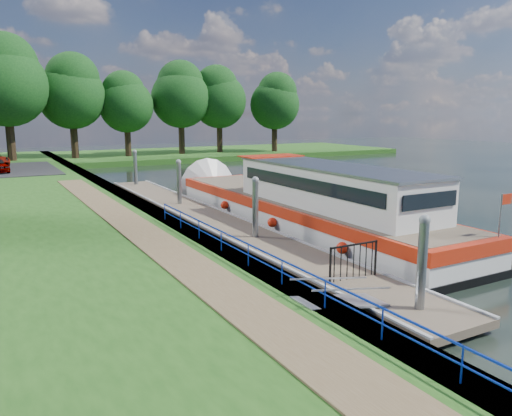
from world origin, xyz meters
TOP-DOWN VIEW (x-y plane):
  - ground at (0.00, 0.00)m, footprint 160.00×160.00m
  - bank_edge at (-2.55, 15.00)m, footprint 1.10×90.00m
  - far_bank at (12.00, 52.00)m, footprint 60.00×18.00m
  - footpath at (-4.40, 8.00)m, footprint 1.60×40.00m
  - blue_fence at (-2.75, 3.00)m, footprint 0.04×18.04m
  - pontoon at (0.00, 13.00)m, footprint 2.50×30.00m
  - mooring_piles at (0.00, 13.00)m, footprint 0.30×27.30m
  - gangway at (-1.85, 0.50)m, footprint 2.58×1.00m
  - gate_panel at (-0.00, 2.20)m, footprint 1.85×0.05m
  - barge at (3.60, 11.00)m, footprint 4.36×21.15m
  - horizon_trees at (-1.61, 48.68)m, footprint 54.38×10.03m

SIDE VIEW (x-z plane):
  - ground at x=0.00m, z-range 0.00..0.00m
  - pontoon at x=0.00m, z-range -0.10..0.46m
  - far_bank at x=12.00m, z-range 0.00..0.60m
  - bank_edge at x=-2.55m, z-range 0.00..0.78m
  - gangway at x=-1.85m, z-range 0.16..1.09m
  - footpath at x=-4.40m, z-range 0.78..0.83m
  - barge at x=3.60m, z-range -1.30..3.48m
  - gate_panel at x=0.00m, z-range 0.57..1.72m
  - mooring_piles at x=0.00m, z-range -0.50..3.05m
  - blue_fence at x=-2.75m, z-range 0.95..1.67m
  - horizon_trees at x=-1.61m, z-range 1.51..14.38m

